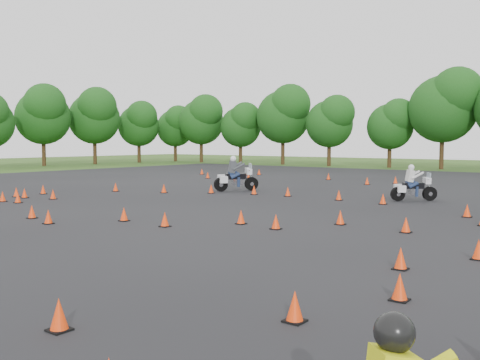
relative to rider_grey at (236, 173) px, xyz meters
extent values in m
plane|color=#2D5119|center=(5.17, -10.35, -0.97)|extent=(140.00, 140.00, 0.00)
plane|color=black|center=(5.17, -4.35, -0.96)|extent=(62.00, 62.00, 0.00)
cone|color=#FF3C0A|center=(10.02, -7.28, -0.74)|extent=(0.26, 0.26, 0.45)
cone|color=#FF3C0A|center=(3.81, -11.07, -0.74)|extent=(0.26, 0.26, 0.45)
cone|color=#FF3C0A|center=(2.33, -13.00, -0.74)|extent=(0.26, 0.26, 0.45)
cone|color=#FF3C0A|center=(-5.02, -4.20, -0.74)|extent=(0.26, 0.26, 0.45)
cone|color=#FF3C0A|center=(-7.89, 11.48, -0.74)|extent=(0.26, 0.26, 0.45)
cone|color=#FF3C0A|center=(3.82, -0.73, -0.74)|extent=(0.26, 0.26, 0.45)
cone|color=#FF3C0A|center=(1.94, -0.99, -0.74)|extent=(0.26, 0.26, 0.45)
cone|color=#FF3C0A|center=(-11.29, 9.87, -0.74)|extent=(0.26, 0.26, 0.45)
cone|color=#FF3C0A|center=(3.90, 8.37, -0.74)|extent=(0.26, 0.26, 0.45)
cone|color=#FF3C0A|center=(5.79, -11.07, -0.74)|extent=(0.26, 0.26, 0.45)
cone|color=#FF3C0A|center=(8.86, -9.33, -0.74)|extent=(0.26, 0.26, 0.45)
cone|color=#FF3C0A|center=(13.85, -12.04, -0.74)|extent=(0.26, 0.26, 0.45)
cone|color=#FF3C0A|center=(-5.76, -9.09, -0.74)|extent=(0.26, 0.26, 0.45)
cone|color=#FF3C0A|center=(12.27, -7.47, -0.74)|extent=(0.26, 0.26, 0.45)
cone|color=#FF3C0A|center=(-7.16, 12.18, -0.74)|extent=(0.26, 0.26, 0.45)
cone|color=#FF3C0A|center=(8.88, -1.06, -0.74)|extent=(0.26, 0.26, 0.45)
cone|color=#FF3C0A|center=(14.67, -14.21, -0.74)|extent=(0.26, 0.26, 0.45)
cone|color=#FF3C0A|center=(14.92, -10.04, -0.74)|extent=(0.26, 0.26, 0.45)
cone|color=#FF3C0A|center=(7.38, -9.17, -0.74)|extent=(0.26, 0.26, 0.45)
cone|color=#FF3C0A|center=(-4.10, -10.38, -0.74)|extent=(0.26, 0.26, 0.45)
cone|color=#FF3C0A|center=(0.74, -12.63, -0.74)|extent=(0.26, 0.26, 0.45)
cone|color=#FF3C0A|center=(-6.55, -9.06, -0.74)|extent=(0.26, 0.26, 0.45)
cone|color=#FF3C0A|center=(-0.21, -1.84, -0.74)|extent=(0.26, 0.26, 0.45)
cone|color=#FF3C0A|center=(-6.82, -7.44, -0.74)|extent=(0.26, 0.26, 0.45)
cone|color=#FF3C0A|center=(13.82, -16.22, -0.74)|extent=(0.26, 0.26, 0.45)
cone|color=#FF3C0A|center=(-9.90, 11.80, -0.74)|extent=(0.26, 0.26, 0.45)
cone|color=#FF3C0A|center=(6.64, -0.79, -0.74)|extent=(0.26, 0.26, 0.45)
cone|color=#FF3C0A|center=(-5.50, 8.57, -0.74)|extent=(0.26, 0.26, 0.45)
cone|color=#FF3C0A|center=(-4.21, -8.56, -0.74)|extent=(0.26, 0.26, 0.45)
cone|color=#FF3C0A|center=(-7.81, 6.60, -0.74)|extent=(0.26, 0.26, 0.45)
cone|color=#FF3C0A|center=(5.03, 10.17, -0.74)|extent=(0.26, 0.26, 0.45)
cone|color=#FF3C0A|center=(11.34, -18.61, -0.74)|extent=(0.26, 0.26, 0.45)
cone|color=#FF3C0A|center=(-2.34, -3.19, -0.74)|extent=(0.26, 0.26, 0.45)
cone|color=#FF3C0A|center=(-5.12, -10.53, -0.74)|extent=(0.26, 0.26, 0.45)
cone|color=#FF3C0A|center=(12.83, -2.97, -0.74)|extent=(0.26, 0.26, 0.45)
cone|color=#FF3C0A|center=(-0.08, 10.73, -0.74)|extent=(0.26, 0.26, 0.45)
camera|label=1|loc=(17.97, -22.95, 1.75)|focal=40.00mm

